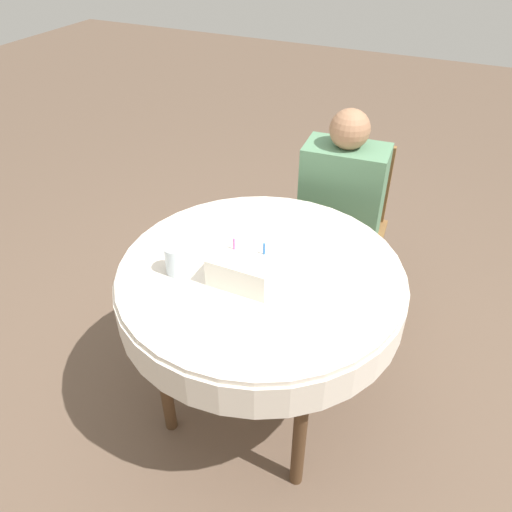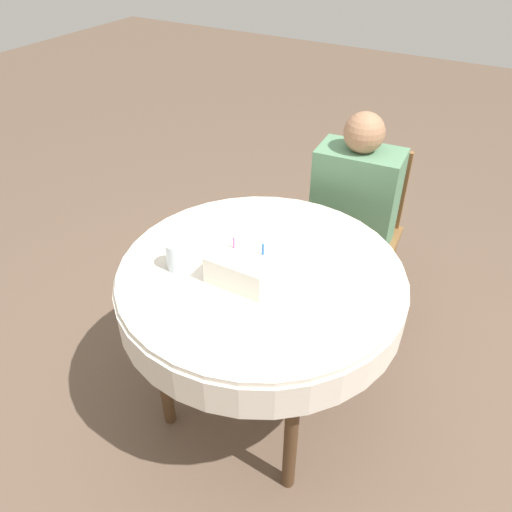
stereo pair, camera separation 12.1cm
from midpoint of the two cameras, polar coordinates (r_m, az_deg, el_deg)
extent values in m
plane|color=brown|center=(2.36, 1.99, -16.06)|extent=(12.00, 12.00, 0.00)
cylinder|color=silver|center=(1.82, 2.48, -1.74)|extent=(1.05, 1.05, 0.02)
cylinder|color=silver|center=(1.87, 2.41, -3.61)|extent=(1.07, 1.07, 0.14)
cylinder|color=#4C331E|center=(2.03, -9.10, -11.98)|extent=(0.05, 0.05, 0.74)
cylinder|color=#4C331E|center=(1.84, 6.09, -18.81)|extent=(0.05, 0.05, 0.74)
cylinder|color=#4C331E|center=(2.36, -0.66, -2.98)|extent=(0.05, 0.05, 0.74)
cylinder|color=#4C331E|center=(2.20, 12.47, -7.69)|extent=(0.05, 0.05, 0.74)
cube|color=brown|center=(2.59, 11.95, 1.59)|extent=(0.48, 0.48, 0.04)
cube|color=brown|center=(2.65, 13.79, 8.00)|extent=(0.40, 0.06, 0.42)
cylinder|color=brown|center=(2.61, 6.04, -3.52)|extent=(0.04, 0.04, 0.40)
cylinder|color=brown|center=(2.55, 14.41, -5.87)|extent=(0.04, 0.04, 0.40)
cylinder|color=brown|center=(2.91, 8.74, 1.05)|extent=(0.04, 0.04, 0.40)
cylinder|color=brown|center=(2.85, 16.25, -0.95)|extent=(0.04, 0.04, 0.40)
cylinder|color=#9E7051|center=(2.60, 8.39, -3.38)|extent=(0.09, 0.09, 0.44)
cylinder|color=#9E7051|center=(2.57, 12.48, -4.52)|extent=(0.09, 0.09, 0.44)
cube|color=#568460|center=(2.45, 12.71, 6.56)|extent=(0.40, 0.26, 0.48)
sphere|color=#9E7051|center=(2.31, 13.80, 13.50)|extent=(0.18, 0.18, 0.18)
cube|color=white|center=(1.75, 1.01, -0.89)|extent=(0.22, 0.22, 0.11)
cylinder|color=blue|center=(1.69, 2.85, 0.73)|extent=(0.01, 0.01, 0.04)
cylinder|color=#D166B2|center=(1.72, -0.55, 1.47)|extent=(0.01, 0.01, 0.04)
cylinder|color=silver|center=(1.80, -7.18, 0.00)|extent=(0.07, 0.07, 0.11)
camera|label=1|loc=(0.06, -88.04, 1.46)|focal=35.00mm
camera|label=2|loc=(0.06, 91.96, -1.46)|focal=35.00mm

